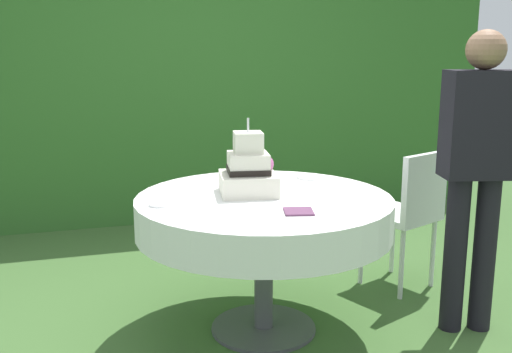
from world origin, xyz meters
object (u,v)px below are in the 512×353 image
napkin_stack (299,211)px  wedding_cake (249,171)px  serving_plate_near (160,204)px  cake_table (264,215)px  serving_plate_far (308,177)px  garden_chair (410,207)px  standing_person (477,162)px

napkin_stack → wedding_cake: bearing=105.8°
serving_plate_near → cake_table: bearing=3.1°
serving_plate_far → napkin_stack: (-0.32, -0.69, -0.00)m
wedding_cake → serving_plate_far: bearing=30.5°
napkin_stack → serving_plate_far: bearing=65.0°
cake_table → serving_plate_far: serving_plate_far is taller
wedding_cake → serving_plate_near: wedding_cake is taller
wedding_cake → garden_chair: 1.16m
wedding_cake → napkin_stack: wedding_cake is taller
garden_chair → serving_plate_near: bearing=-168.8°
napkin_stack → standing_person: size_ratio=0.08×
serving_plate_far → napkin_stack: serving_plate_far is taller
wedding_cake → napkin_stack: bearing=-74.2°
serving_plate_near → garden_chair: garden_chair is taller
cake_table → garden_chair: size_ratio=1.51×
serving_plate_near → serving_plate_far: size_ratio=0.76×
wedding_cake → serving_plate_near: size_ratio=3.75×
napkin_stack → standing_person: 1.01m
wedding_cake → garden_chair: (1.10, 0.20, -0.33)m
serving_plate_near → napkin_stack: bearing=-26.9°
cake_table → napkin_stack: (0.07, -0.34, 0.11)m
cake_table → garden_chair: bearing=15.2°
napkin_stack → standing_person: (1.00, 0.04, 0.17)m
cake_table → wedding_cake: bearing=122.8°
serving_plate_far → garden_chair: garden_chair is taller
garden_chair → wedding_cake: bearing=-169.8°
serving_plate_near → garden_chair: bearing=11.2°
cake_table → serving_plate_near: bearing=-176.9°
serving_plate_near → serving_plate_far: bearing=22.0°
napkin_stack → garden_chair: size_ratio=0.15×
serving_plate_near → garden_chair: (1.59, 0.31, -0.22)m
napkin_stack → garden_chair: (0.98, 0.62, -0.21)m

